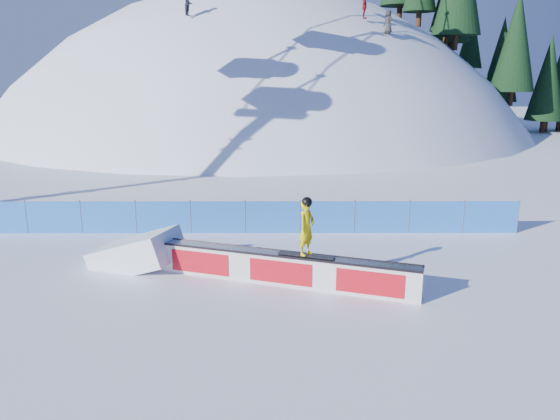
{
  "coord_description": "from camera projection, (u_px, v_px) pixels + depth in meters",
  "views": [
    {
      "loc": [
        2.2,
        -14.77,
        5.76
      ],
      "look_at": [
        2.26,
        1.54,
        1.63
      ],
      "focal_mm": 35.0,
      "sensor_mm": 36.0,
      "label": 1
    }
  ],
  "objects": [
    {
      "name": "ground",
      "position": [
        202.0,
        278.0,
        15.72
      ],
      "size": [
        160.0,
        160.0,
        0.0
      ],
      "primitive_type": "plane",
      "color": "white",
      "rests_on": "ground"
    },
    {
      "name": "treeline",
      "position": [
        509.0,
        33.0,
        52.41
      ],
      "size": [
        24.36,
        12.06,
        19.33
      ],
      "color": "#311E13",
      "rests_on": "ground"
    },
    {
      "name": "snowboarder",
      "position": [
        307.0,
        227.0,
        14.66
      ],
      "size": [
        1.57,
        0.78,
        1.64
      ],
      "rotation": [
        0.0,
        0.0,
        0.92
      ],
      "color": "black",
      "rests_on": "rail_box"
    },
    {
      "name": "safety_fence",
      "position": [
        218.0,
        217.0,
        19.94
      ],
      "size": [
        22.05,
        0.05,
        1.3
      ],
      "color": "blue",
      "rests_on": "ground"
    },
    {
      "name": "rail_box",
      "position": [
        283.0,
        269.0,
        15.17
      ],
      "size": [
        7.32,
        2.96,
        0.91
      ],
      "rotation": [
        0.0,
        0.0,
        -0.33
      ],
      "color": "silver",
      "rests_on": "ground"
    },
    {
      "name": "snow_ramp",
      "position": [
        138.0,
        265.0,
        16.76
      ],
      "size": [
        3.05,
        2.43,
        1.65
      ],
      "primitive_type": null,
      "rotation": [
        0.0,
        -0.31,
        -0.33
      ],
      "color": "white",
      "rests_on": "ground"
    },
    {
      "name": "snow_hill",
      "position": [
        258.0,
        291.0,
        60.86
      ],
      "size": [
        64.0,
        64.0,
        64.0
      ],
      "color": "white",
      "rests_on": "ground"
    }
  ]
}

